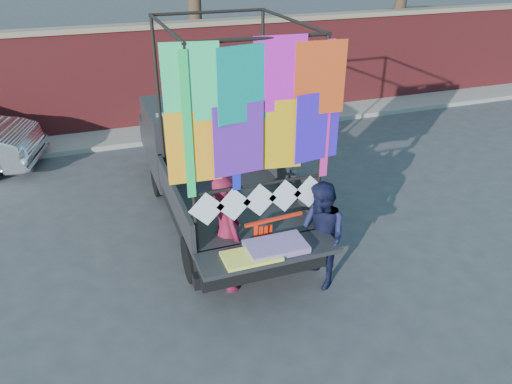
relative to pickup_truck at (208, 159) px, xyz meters
name	(u,v)px	position (x,y,z in m)	size (l,w,h in m)	color
ground	(267,272)	(0.25, -2.44, -0.89)	(90.00, 90.00, 0.00)	#38383A
brick_wall	(171,75)	(0.25, 4.56, 0.44)	(30.00, 0.45, 2.61)	maroon
curb	(180,130)	(0.25, 3.86, -0.83)	(30.00, 1.20, 0.12)	gray
pickup_truck	(208,159)	(0.00, 0.00, 0.00)	(2.23, 5.60, 3.52)	black
woman	(226,232)	(-0.40, -2.49, -0.01)	(0.64, 0.42, 1.76)	maroon
man	(321,236)	(0.85, -2.92, -0.09)	(0.78, 0.60, 1.60)	#161938
streamer_bundle	(268,232)	(0.13, -2.72, 0.02)	(0.86, 0.11, 0.60)	red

